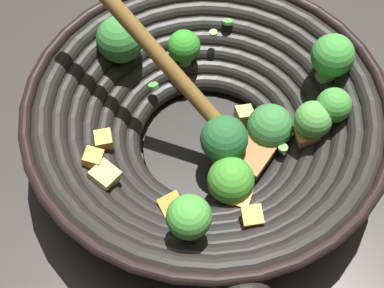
# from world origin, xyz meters

# --- Properties ---
(ground_plane) EXTENTS (4.00, 4.00, 0.00)m
(ground_plane) POSITION_xyz_m (0.00, 0.00, 0.00)
(ground_plane) COLOR #332D28
(wok) EXTENTS (0.43, 0.43, 0.26)m
(wok) POSITION_xyz_m (-0.00, -0.00, 0.07)
(wok) COLOR black
(wok) RESTS_ON ground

